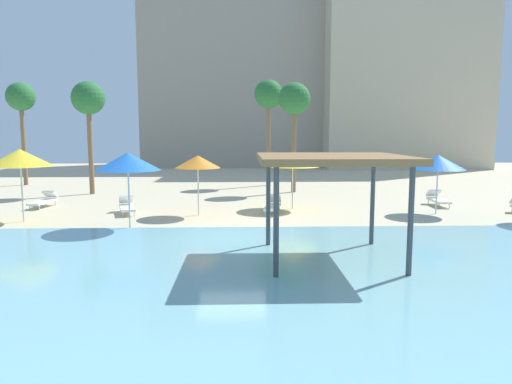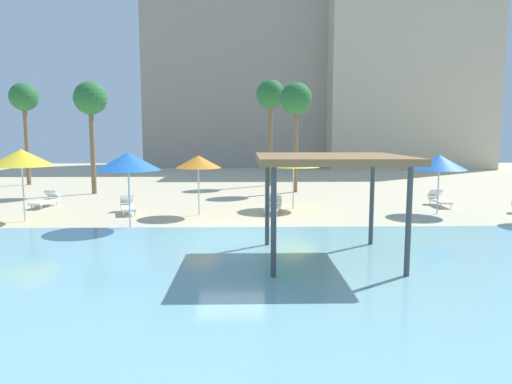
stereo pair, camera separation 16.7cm
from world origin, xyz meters
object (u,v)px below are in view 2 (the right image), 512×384
object	(u,v)px
beach_umbrella_yellow_6	(294,160)
palm_tree_2	(90,101)
palm_tree_0	(296,101)
beach_umbrella_blue_3	(439,162)
beach_umbrella_yellow_4	(21,158)
lounge_chair_0	(274,205)
palm_tree_3	(270,97)
beach_umbrella_blue_0	(128,161)
lounge_chair_4	(46,200)
lounge_chair_5	(439,199)
beach_umbrella_orange_1	(198,162)
palm_tree_1	(24,100)
lounge_chair_3	(128,206)
shade_pavilion	(330,162)

from	to	relation	value
beach_umbrella_yellow_6	palm_tree_2	bearing A→B (deg)	152.86
palm_tree_0	beach_umbrella_yellow_6	bearing A→B (deg)	-96.87
beach_umbrella_blue_3	beach_umbrella_yellow_4	bearing A→B (deg)	-175.79
lounge_chair_0	palm_tree_0	bearing A→B (deg)	176.68
beach_umbrella_yellow_6	palm_tree_0	size ratio (longest dim) A/B	0.41
lounge_chair_0	palm_tree_3	world-z (taller)	palm_tree_3
beach_umbrella_blue_0	palm_tree_0	size ratio (longest dim) A/B	0.43
palm_tree_2	palm_tree_3	xyz separation A→B (m)	(10.62, 4.19, 0.58)
beach_umbrella_blue_0	lounge_chair_4	size ratio (longest dim) A/B	1.45
lounge_chair_5	lounge_chair_0	bearing A→B (deg)	-74.89
palm_tree_0	lounge_chair_4	bearing A→B (deg)	-157.12
beach_umbrella_orange_1	palm_tree_3	xyz separation A→B (m)	(3.70, 11.56, 3.65)
palm_tree_1	palm_tree_3	size ratio (longest dim) A/B	0.98
palm_tree_1	beach_umbrella_blue_0	bearing A→B (deg)	-54.58
lounge_chair_0	palm_tree_1	world-z (taller)	palm_tree_1
beach_umbrella_orange_1	lounge_chair_3	distance (m)	3.83
beach_umbrella_yellow_4	lounge_chair_4	size ratio (longest dim) A/B	1.49
beach_umbrella_blue_0	palm_tree_1	size ratio (longest dim) A/B	0.41
beach_umbrella_yellow_6	palm_tree_0	world-z (taller)	palm_tree_0
beach_umbrella_blue_3	beach_umbrella_yellow_6	size ratio (longest dim) A/B	0.98
beach_umbrella_orange_1	palm_tree_2	size ratio (longest dim) A/B	0.40
lounge_chair_0	palm_tree_1	size ratio (longest dim) A/B	0.28
shade_pavilion	beach_umbrella_yellow_6	xyz separation A→B (m)	(-0.07, 8.90, -0.42)
lounge_chair_3	lounge_chair_4	xyz separation A→B (m)	(-4.42, 1.92, 0.00)
beach_umbrella_blue_3	beach_umbrella_yellow_6	distance (m)	6.40
beach_umbrella_blue_0	lounge_chair_0	bearing A→B (deg)	30.91
lounge_chair_3	lounge_chair_5	size ratio (longest dim) A/B	1.03
shade_pavilion	beach_umbrella_blue_0	distance (m)	8.03
beach_umbrella_orange_1	lounge_chair_5	world-z (taller)	beach_umbrella_orange_1
beach_umbrella_blue_0	beach_umbrella_blue_3	xyz separation A→B (m)	(12.76, 2.78, -0.23)
beach_umbrella_orange_1	beach_umbrella_yellow_4	bearing A→B (deg)	-169.64
beach_umbrella_yellow_4	beach_umbrella_yellow_6	distance (m)	11.55
shade_pavilion	beach_umbrella_blue_3	world-z (taller)	shade_pavilion
lounge_chair_5	palm_tree_0	world-z (taller)	palm_tree_0
beach_umbrella_blue_0	palm_tree_1	bearing A→B (deg)	125.42
shade_pavilion	palm_tree_3	bearing A→B (deg)	91.96
lounge_chair_3	palm_tree_3	size ratio (longest dim) A/B	0.28
lounge_chair_3	palm_tree_2	world-z (taller)	palm_tree_2
shade_pavilion	lounge_chair_5	bearing A→B (deg)	53.28
beach_umbrella_blue_3	palm_tree_2	xyz separation A→B (m)	(-17.37, 7.36, 3.11)
palm_tree_3	beach_umbrella_blue_0	bearing A→B (deg)	-112.73
beach_umbrella_blue_0	lounge_chair_3	bearing A→B (deg)	105.50
beach_umbrella_blue_3	lounge_chair_3	world-z (taller)	beach_umbrella_blue_3
beach_umbrella_orange_1	beach_umbrella_yellow_6	size ratio (longest dim) A/B	0.98
lounge_chair_0	lounge_chair_5	xyz separation A→B (m)	(8.26, 1.80, 0.00)
lounge_chair_0	palm_tree_2	xyz separation A→B (m)	(-10.19, 6.80, 5.06)
lounge_chair_3	palm_tree_0	world-z (taller)	palm_tree_0
beach_umbrella_yellow_4	lounge_chair_5	world-z (taller)	beach_umbrella_yellow_4
beach_umbrella_yellow_4	lounge_chair_3	xyz separation A→B (m)	(3.68, 1.84, -2.24)
palm_tree_1	palm_tree_3	distance (m)	16.75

